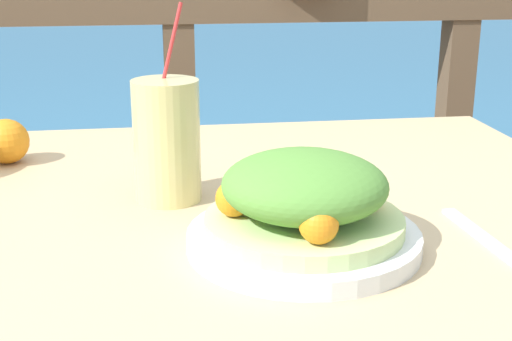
{
  "coord_description": "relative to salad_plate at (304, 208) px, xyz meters",
  "views": [
    {
      "loc": [
        -0.06,
        -0.85,
        1.07
      ],
      "look_at": [
        0.06,
        -0.04,
        0.81
      ],
      "focal_mm": 50.0,
      "sensor_mm": 36.0,
      "label": 1
    }
  ],
  "objects": [
    {
      "name": "patio_table",
      "position": [
        -0.1,
        0.14,
        -0.15
      ],
      "size": [
        1.1,
        0.88,
        0.75
      ],
      "color": "tan",
      "rests_on": "ground_plane"
    },
    {
      "name": "railing_fence",
      "position": [
        -0.1,
        0.95,
        -0.11
      ],
      "size": [
        2.8,
        0.08,
        1.0
      ],
      "color": "brown",
      "rests_on": "ground_plane"
    },
    {
      "name": "sea_backdrop",
      "position": [
        -0.1,
        3.45,
        -0.58
      ],
      "size": [
        12.0,
        4.0,
        0.45
      ],
      "color": "teal",
      "rests_on": "ground_plane"
    },
    {
      "name": "salad_plate",
      "position": [
        0.0,
        0.0,
        0.0
      ],
      "size": [
        0.26,
        0.26,
        0.11
      ],
      "color": "silver",
      "rests_on": "patio_table"
    },
    {
      "name": "drink_glass",
      "position": [
        -0.14,
        0.18,
        0.03
      ],
      "size": [
        0.09,
        0.09,
        0.25
      ],
      "color": "#DBCC7F",
      "rests_on": "patio_table"
    },
    {
      "name": "knife",
      "position": [
        0.21,
        -0.01,
        -0.04
      ],
      "size": [
        0.03,
        0.18,
        0.0
      ],
      "color": "silver",
      "rests_on": "patio_table"
    },
    {
      "name": "orange_near_basket",
      "position": [
        -0.38,
        0.38,
        -0.01
      ],
      "size": [
        0.07,
        0.07,
        0.07
      ],
      "color": "orange",
      "rests_on": "patio_table"
    }
  ]
}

